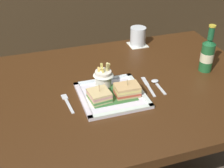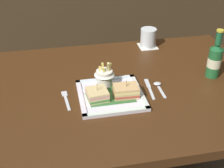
% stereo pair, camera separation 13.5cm
% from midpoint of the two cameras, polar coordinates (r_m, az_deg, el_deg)
% --- Properties ---
extents(dining_table, '(1.40, 0.94, 0.72)m').
position_cam_midpoint_polar(dining_table, '(1.47, 2.86, -4.39)').
color(dining_table, '#422510').
rests_on(dining_table, ground_plane).
extents(square_plate, '(0.27, 0.27, 0.02)m').
position_cam_midpoint_polar(square_plate, '(1.34, 2.65, -2.16)').
color(square_plate, white).
rests_on(square_plate, dining_table).
extents(sandwich_half_left, '(0.09, 0.09, 0.07)m').
position_cam_midpoint_polar(sandwich_half_left, '(1.29, 0.27, -2.07)').
color(sandwich_half_left, '#D6BF8B').
rests_on(sandwich_half_left, square_plate).
extents(sandwich_half_right, '(0.11, 0.08, 0.07)m').
position_cam_midpoint_polar(sandwich_half_right, '(1.32, 5.50, -1.38)').
color(sandwich_half_right, tan).
rests_on(sandwich_half_right, square_plate).
extents(fries_cup, '(0.09, 0.09, 0.12)m').
position_cam_midpoint_polar(fries_cup, '(1.37, 1.41, 1.56)').
color(fries_cup, silver).
rests_on(fries_cup, square_plate).
extents(beer_bottle, '(0.06, 0.06, 0.23)m').
position_cam_midpoint_polar(beer_bottle, '(1.54, 20.70, 4.15)').
color(beer_bottle, '#205F2F').
rests_on(beer_bottle, dining_table).
extents(drink_coaster, '(0.10, 0.10, 0.00)m').
position_cam_midpoint_polar(drink_coaster, '(1.79, 8.70, 6.77)').
color(drink_coaster, white).
rests_on(drink_coaster, dining_table).
extents(water_glass, '(0.09, 0.09, 0.10)m').
position_cam_midpoint_polar(water_glass, '(1.78, 8.82, 8.12)').
color(water_glass, silver).
rests_on(water_glass, dining_table).
extents(fork, '(0.03, 0.15, 0.00)m').
position_cam_midpoint_polar(fork, '(1.32, -5.54, -2.88)').
color(fork, silver).
rests_on(fork, dining_table).
extents(knife, '(0.03, 0.17, 0.00)m').
position_cam_midpoint_polar(knife, '(1.41, 9.57, -0.80)').
color(knife, silver).
rests_on(knife, dining_table).
extents(spoon, '(0.04, 0.13, 0.01)m').
position_cam_midpoint_polar(spoon, '(1.43, 11.18, -0.40)').
color(spoon, silver).
rests_on(spoon, dining_table).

